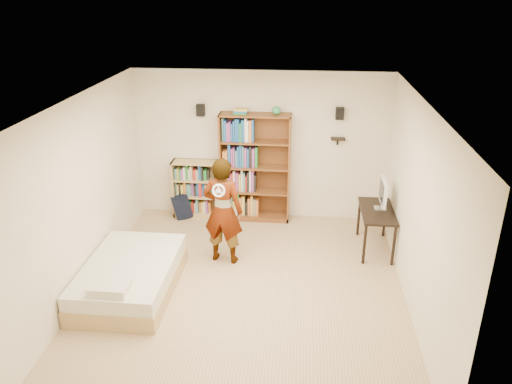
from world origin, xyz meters
TOP-DOWN VIEW (x-y plane):
  - ground at (0.00, 0.00)m, footprint 4.50×5.00m
  - room_shell at (0.00, 0.00)m, footprint 4.52×5.02m
  - crown_molding at (0.00, 0.00)m, footprint 4.50×5.00m
  - speaker_left at (-1.05, 2.40)m, footprint 0.14×0.12m
  - speaker_right at (1.35, 2.40)m, footprint 0.14×0.12m
  - wall_shelf at (1.35, 2.41)m, footprint 0.25×0.16m
  - tall_bookshelf at (-0.09, 2.32)m, footprint 1.25×0.36m
  - low_bookshelf at (-1.18, 2.34)m, footprint 0.86×0.32m
  - computer_desk at (1.97, 1.35)m, footprint 0.52×1.04m
  - imac at (2.02, 1.41)m, footprint 0.10×0.50m
  - daybed at (-1.62, -0.18)m, footprint 1.22×1.88m
  - person at (-0.43, 0.77)m, footprint 0.68×0.50m
  - wii_wheel at (-0.43, 0.46)m, footprint 0.20×0.07m
  - navy_bag at (-1.43, 2.19)m, footprint 0.40×0.34m

SIDE VIEW (x-z plane):
  - ground at x=0.00m, z-range -0.01..0.01m
  - navy_bag at x=-1.43m, z-range 0.00..0.46m
  - daybed at x=-1.62m, z-range 0.00..0.56m
  - computer_desk at x=1.97m, z-range 0.00..0.71m
  - low_bookshelf at x=-1.18m, z-range 0.00..1.07m
  - person at x=-0.43m, z-range 0.00..1.70m
  - imac at x=2.02m, z-range 0.71..1.21m
  - tall_bookshelf at x=-0.09m, z-range 0.00..1.97m
  - wii_wheel at x=-0.43m, z-range 1.22..1.42m
  - wall_shelf at x=1.35m, z-range 1.54..1.56m
  - room_shell at x=0.00m, z-range 0.41..3.12m
  - speaker_left at x=-1.05m, z-range 1.90..2.10m
  - speaker_right at x=1.35m, z-range 1.90..2.10m
  - crown_molding at x=0.00m, z-range 2.64..2.70m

